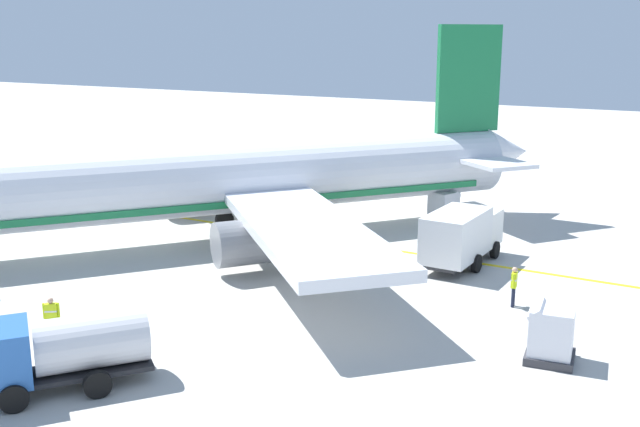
{
  "coord_description": "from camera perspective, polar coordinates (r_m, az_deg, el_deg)",
  "views": [
    {
      "loc": [
        -2.38,
        -9.36,
        11.27
      ],
      "look_at": [
        29.31,
        8.89,
        2.51
      ],
      "focal_mm": 41.9,
      "sensor_mm": 36.0,
      "label": 1
    }
  ],
  "objects": [
    {
      "name": "airliner_foreground",
      "position": [
        41.51,
        -7.7,
        2.41
      ],
      "size": [
        35.1,
        30.04,
        11.9
      ],
      "color": "silver",
      "rests_on": "ground"
    },
    {
      "name": "apron_guide_line",
      "position": [
        42.31,
        0.07,
        -1.96
      ],
      "size": [
        0.3,
        60.0,
        0.01
      ],
      "primitive_type": "cube",
      "color": "yellow",
      "rests_on": "ground"
    },
    {
      "name": "crew_loader_right",
      "position": [
        32.74,
        14.6,
        -5.18
      ],
      "size": [
        0.63,
        0.29,
        1.76
      ],
      "color": "#191E33",
      "rests_on": "ground"
    },
    {
      "name": "service_truck_pushback",
      "position": [
        25.91,
        -19.43,
        -9.74
      ],
      "size": [
        5.55,
        4.91,
        2.4
      ],
      "color": "#2659A5",
      "rests_on": "ground"
    },
    {
      "name": "service_truck_fuel",
      "position": [
        37.94,
        10.79,
        -1.56
      ],
      "size": [
        6.17,
        2.57,
        2.86
      ],
      "color": "white",
      "rests_on": "ground"
    },
    {
      "name": "cargo_container_near",
      "position": [
        46.39,
        9.43,
        0.48
      ],
      "size": [
        2.07,
        2.07,
        2.07
      ],
      "color": "#333338",
      "rests_on": "ground"
    },
    {
      "name": "crew_loader_left",
      "position": [
        40.61,
        0.73,
        -1.15
      ],
      "size": [
        0.62,
        0.32,
        1.72
      ],
      "color": "#191E33",
      "rests_on": "ground"
    },
    {
      "name": "cargo_container_mid",
      "position": [
        27.84,
        17.2,
        -8.83
      ],
      "size": [
        1.88,
        1.88,
        2.09
      ],
      "color": "#333338",
      "rests_on": "ground"
    },
    {
      "name": "crew_marshaller",
      "position": [
        30.01,
        -19.81,
        -7.33
      ],
      "size": [
        0.44,
        0.54,
        1.73
      ],
      "color": "#191E33",
      "rests_on": "ground"
    }
  ]
}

